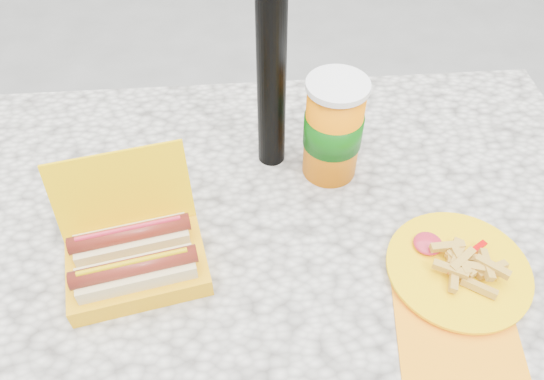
{
  "coord_description": "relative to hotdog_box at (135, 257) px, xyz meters",
  "views": [
    {
      "loc": [
        -0.06,
        -0.57,
        1.46
      ],
      "look_at": [
        -0.01,
        0.03,
        0.8
      ],
      "focal_mm": 35.0,
      "sensor_mm": 36.0,
      "label": 1
    }
  ],
  "objects": [
    {
      "name": "picnic_table",
      "position": [
        0.23,
        0.08,
        -0.15
      ],
      "size": [
        1.2,
        0.8,
        0.75
      ],
      "color": "beige",
      "rests_on": "ground"
    },
    {
      "name": "hotdog_box",
      "position": [
        0.0,
        0.0,
        0.0
      ],
      "size": [
        0.24,
        0.22,
        0.17
      ],
      "rotation": [
        0.0,
        0.0,
        0.19
      ],
      "color": "#FFC300",
      "rests_on": "picnic_table"
    },
    {
      "name": "fries_plate",
      "position": [
        0.5,
        -0.05,
        -0.03
      ],
      "size": [
        0.24,
        0.31,
        0.05
      ],
      "rotation": [
        0.0,
        0.0,
        -0.02
      ],
      "color": "orange",
      "rests_on": "picnic_table"
    },
    {
      "name": "soda_cup",
      "position": [
        0.33,
        0.2,
        0.06
      ],
      "size": [
        0.11,
        0.11,
        0.2
      ],
      "rotation": [
        0.0,
        0.0,
        -0.31
      ],
      "color": "orange",
      "rests_on": "picnic_table"
    }
  ]
}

